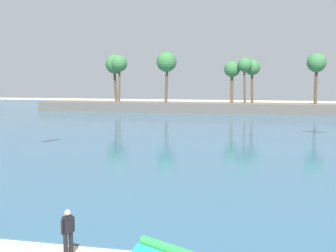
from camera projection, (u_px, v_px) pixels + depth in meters
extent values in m
cube|color=#33607F|center=(251.00, 120.00, 69.87)|extent=(220.00, 109.62, 0.06)
cube|color=#605B54|center=(257.00, 109.00, 84.09)|extent=(81.78, 6.00, 1.80)
cylinder|color=brown|center=(245.00, 84.00, 84.18)|extent=(0.60, 0.50, 6.74)
sphere|color=#38753D|center=(245.00, 65.00, 83.85)|extent=(2.51, 2.51, 2.51)
cylinder|color=brown|center=(252.00, 85.00, 85.22)|extent=(0.59, 0.49, 6.32)
sphere|color=#38753D|center=(252.00, 67.00, 84.91)|extent=(2.77, 2.77, 2.77)
cylinder|color=brown|center=(119.00, 83.00, 90.50)|extent=(0.46, 0.75, 7.18)
sphere|color=#38753D|center=(119.00, 63.00, 90.15)|extent=(3.09, 3.09, 3.09)
cylinder|color=brown|center=(316.00, 83.00, 81.41)|extent=(0.54, 0.87, 7.05)
sphere|color=#38753D|center=(317.00, 63.00, 81.07)|extent=(3.26, 3.26, 3.26)
cylinder|color=brown|center=(232.00, 86.00, 85.74)|extent=(0.60, 0.89, 6.05)
sphere|color=#38753D|center=(232.00, 69.00, 85.44)|extent=(2.87, 2.87, 2.87)
cylinder|color=brown|center=(115.00, 83.00, 91.60)|extent=(0.84, 0.80, 7.11)
sphere|color=#38753D|center=(115.00, 64.00, 91.26)|extent=(3.63, 3.63, 3.63)
cylinder|color=brown|center=(167.00, 82.00, 86.71)|extent=(0.84, 0.87, 7.38)
sphere|color=#38753D|center=(167.00, 62.00, 86.35)|extent=(3.65, 3.65, 3.65)
cylinder|color=black|center=(71.00, 244.00, 16.41)|extent=(0.15, 0.15, 0.86)
cylinder|color=black|center=(66.00, 246.00, 16.25)|extent=(0.15, 0.15, 0.86)
cube|color=black|center=(68.00, 224.00, 16.25)|extent=(0.34, 0.39, 0.58)
sphere|color=beige|center=(68.00, 213.00, 16.21)|extent=(0.21, 0.21, 0.21)
cylinder|color=black|center=(73.00, 224.00, 16.43)|extent=(0.09, 0.09, 0.50)
cylinder|color=black|center=(62.00, 227.00, 16.09)|extent=(0.09, 0.09, 0.50)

